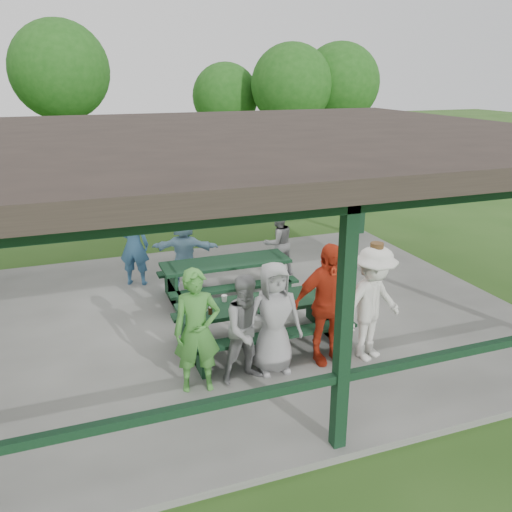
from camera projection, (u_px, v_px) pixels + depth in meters
name	position (u px, v px, depth m)	size (l,w,h in m)	color
ground	(236.00, 320.00, 9.76)	(90.00, 90.00, 0.00)	#2A5119
concrete_slab	(236.00, 317.00, 9.74)	(10.00, 8.00, 0.10)	slate
pavilion_structure	(233.00, 142.00, 8.73)	(10.60, 8.60, 3.24)	black
picnic_table_near	(262.00, 317.00, 8.52)	(2.63, 1.39, 0.75)	black
picnic_table_far	(226.00, 275.00, 10.31)	(2.42, 1.39, 0.75)	black
table_setting	(260.00, 299.00, 8.44)	(2.53, 0.45, 0.10)	white
contestant_green	(197.00, 331.00, 7.21)	(0.63, 0.41, 1.73)	#438D36
contestant_grey_left	(248.00, 329.00, 7.45)	(0.76, 0.59, 1.57)	gray
contestant_grey_mid	(274.00, 318.00, 7.68)	(0.81, 0.53, 1.66)	#969698
contestant_red	(327.00, 304.00, 7.92)	(1.08, 0.45, 1.84)	#B42B14
contestant_white_fedora	(373.00, 303.00, 8.00)	(1.30, 1.00, 1.83)	white
spectator_lblue	(184.00, 251.00, 10.87)	(1.35, 0.43, 1.46)	#87B4D1
spectator_blue	(134.00, 245.00, 10.87)	(0.61, 0.40, 1.66)	#386793
spectator_grey	(278.00, 243.00, 11.40)	(0.70, 0.55, 1.44)	gray
pickup_truck	(225.00, 175.00, 18.70)	(2.77, 6.00, 1.67)	silver
farm_trailer	(67.00, 198.00, 16.18)	(3.73, 2.12, 1.29)	#1C419A
tree_left	(60.00, 71.00, 22.12)	(4.03, 4.03, 6.30)	#311D13
tree_mid	(226.00, 97.00, 24.51)	(2.98, 2.98, 4.66)	#311D13
tree_right	(292.00, 85.00, 23.10)	(3.48, 3.48, 5.44)	#311D13
tree_far_right	(340.00, 83.00, 24.15)	(3.53, 3.53, 5.52)	#311D13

